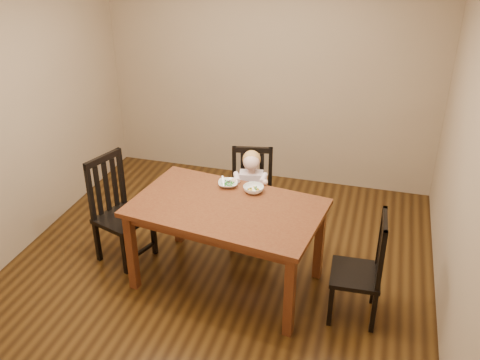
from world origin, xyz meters
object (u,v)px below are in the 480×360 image
(chair_left, at_px, (119,211))
(bowl_peas, at_px, (228,184))
(chair_child, at_px, (251,198))
(toddler, at_px, (251,189))
(dining_table, at_px, (226,215))
(chair_right, at_px, (362,270))
(bowl_veg, at_px, (253,189))

(chair_left, height_order, bowl_peas, chair_left)
(chair_child, height_order, chair_left, chair_left)
(chair_child, relative_size, toddler, 1.85)
(toddler, bearing_deg, chair_left, 16.09)
(dining_table, xyz_separation_m, chair_right, (1.20, -0.12, -0.25))
(toddler, xyz_separation_m, bowl_peas, (-0.12, -0.37, 0.23))
(chair_child, bearing_deg, dining_table, 76.93)
(chair_left, relative_size, toddler, 1.99)
(dining_table, relative_size, toddler, 3.30)
(chair_child, bearing_deg, chair_right, 131.31)
(chair_child, bearing_deg, chair_left, 18.17)
(chair_left, bearing_deg, bowl_peas, 121.30)
(bowl_peas, distance_m, bowl_veg, 0.26)
(dining_table, height_order, bowl_peas, bowl_peas)
(dining_table, xyz_separation_m, bowl_veg, (0.16, 0.30, 0.12))
(chair_right, bearing_deg, dining_table, 81.38)
(dining_table, relative_size, chair_child, 1.78)
(bowl_veg, bearing_deg, chair_child, 106.71)
(toddler, bearing_deg, dining_table, 76.03)
(chair_right, bearing_deg, toddler, 51.31)
(dining_table, bearing_deg, chair_right, -5.90)
(chair_left, bearing_deg, chair_right, 102.79)
(bowl_peas, bearing_deg, chair_left, -167.54)
(chair_child, height_order, toddler, chair_child)
(chair_child, bearing_deg, bowl_veg, 95.29)
(bowl_peas, bearing_deg, bowl_veg, -10.33)
(dining_table, distance_m, chair_left, 1.15)
(chair_left, height_order, bowl_veg, chair_left)
(chair_child, xyz_separation_m, bowl_veg, (0.14, -0.47, 0.37))
(chair_left, relative_size, bowl_veg, 5.70)
(chair_left, bearing_deg, bowl_veg, 116.86)
(chair_right, bearing_deg, chair_left, 81.23)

